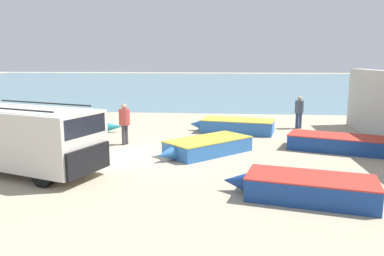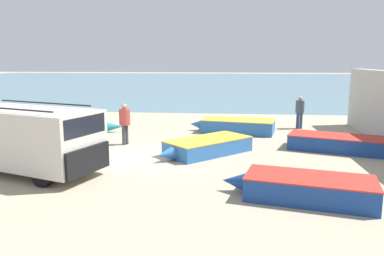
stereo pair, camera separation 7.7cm
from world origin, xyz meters
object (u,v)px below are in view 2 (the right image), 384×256
(fisherman_0, at_px, (125,120))
(fishing_rowboat_2, at_px, (341,143))
(fishing_rowboat_4, at_px, (206,146))
(fishing_rowboat_0, at_px, (304,188))
(fishing_rowboat_3, at_px, (62,129))
(fisherman_1, at_px, (300,109))
(parked_van, at_px, (28,138))
(fishing_rowboat_1, at_px, (235,126))

(fisherman_0, bearing_deg, fishing_rowboat_2, 20.39)
(fishing_rowboat_2, xyz_separation_m, fishing_rowboat_4, (-5.47, -1.03, -0.01))
(fishing_rowboat_0, xyz_separation_m, fishing_rowboat_3, (-10.36, 7.79, -0.01))
(fishing_rowboat_2, height_order, fisherman_1, fisherman_1)
(parked_van, distance_m, fisherman_0, 4.82)
(parked_van, bearing_deg, fisherman_1, 60.50)
(fishing_rowboat_1, bearing_deg, fisherman_0, 45.33)
(fishing_rowboat_4, bearing_deg, fishing_rowboat_0, 77.55)
(fishing_rowboat_2, bearing_deg, fishing_rowboat_0, -95.01)
(fishing_rowboat_3, bearing_deg, fisherman_0, -46.35)
(fishing_rowboat_1, distance_m, fishing_rowboat_3, 8.76)
(parked_van, relative_size, fishing_rowboat_0, 1.30)
(parked_van, relative_size, fisherman_0, 2.98)
(fishing_rowboat_3, relative_size, fisherman_0, 3.05)
(fishing_rowboat_0, relative_size, fisherman_1, 2.37)
(parked_van, xyz_separation_m, fishing_rowboat_4, (5.65, 3.08, -0.87))
(parked_van, bearing_deg, fishing_rowboat_1, 67.03)
(fishing_rowboat_0, distance_m, fishing_rowboat_1, 9.42)
(fishing_rowboat_2, bearing_deg, fisherman_0, -162.65)
(fishing_rowboat_3, bearing_deg, fisherman_1, -6.75)
(parked_van, xyz_separation_m, fishing_rowboat_2, (11.13, 4.11, -0.86))
(fishing_rowboat_2, distance_m, fisherman_0, 9.16)
(fishing_rowboat_1, relative_size, fisherman_1, 2.56)
(fishing_rowboat_0, distance_m, fishing_rowboat_2, 6.24)
(fishing_rowboat_3, distance_m, fishing_rowboat_4, 8.05)
(fishing_rowboat_1, relative_size, fishing_rowboat_2, 0.95)
(parked_van, bearing_deg, fisherman_0, 84.24)
(fishing_rowboat_3, bearing_deg, fishing_rowboat_1, -10.98)
(fishing_rowboat_0, height_order, fishing_rowboat_4, fishing_rowboat_0)
(fishing_rowboat_1, bearing_deg, fishing_rowboat_0, 111.76)
(parked_van, bearing_deg, fishing_rowboat_0, 8.34)
(fishing_rowboat_1, distance_m, fisherman_1, 3.86)
(fishing_rowboat_2, distance_m, fishing_rowboat_4, 5.57)
(fishing_rowboat_3, distance_m, fisherman_1, 12.49)
(fishing_rowboat_0, bearing_deg, parked_van, 2.32)
(fishing_rowboat_1, bearing_deg, fisherman_1, -145.11)
(fisherman_0, bearing_deg, parked_van, -92.52)
(fishing_rowboat_0, relative_size, fishing_rowboat_3, 0.76)
(fishing_rowboat_0, distance_m, fishing_rowboat_3, 12.96)
(fishing_rowboat_0, bearing_deg, fisherman_1, -86.38)
(fishing_rowboat_1, height_order, fisherman_1, fisherman_1)
(fishing_rowboat_3, distance_m, fisherman_0, 4.26)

